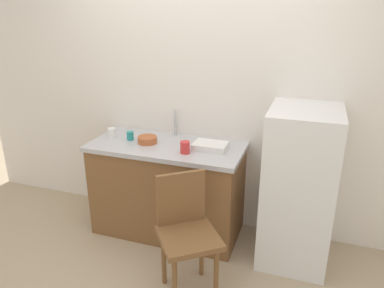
{
  "coord_description": "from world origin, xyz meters",
  "views": [
    {
      "loc": [
        1.0,
        -2.11,
        1.99
      ],
      "look_at": [
        0.06,
        0.6,
        0.91
      ],
      "focal_mm": 34.43,
      "sensor_mm": 36.0,
      "label": 1
    }
  ],
  "objects": [
    {
      "name": "countertop",
      "position": [
        -0.19,
        0.65,
        0.84
      ],
      "size": [
        1.34,
        0.64,
        0.04
      ],
      "primitive_type": "cube",
      "color": "#B7B7BC",
      "rests_on": "cabinet_base"
    },
    {
      "name": "cabinet_base",
      "position": [
        -0.19,
        0.65,
        0.41
      ],
      "size": [
        1.3,
        0.6,
        0.82
      ],
      "primitive_type": "cube",
      "color": "brown",
      "rests_on": "ground_plane"
    },
    {
      "name": "faucet",
      "position": [
        -0.2,
        0.9,
        0.98
      ],
      "size": [
        0.02,
        0.02,
        0.24
      ],
      "primitive_type": "cylinder",
      "color": "#B7B7BC",
      "rests_on": "countertop"
    },
    {
      "name": "cup_red",
      "position": [
        0.03,
        0.51,
        0.91
      ],
      "size": [
        0.08,
        0.08,
        0.1
      ],
      "primitive_type": "cylinder",
      "color": "red",
      "rests_on": "countertop"
    },
    {
      "name": "refrigerator",
      "position": [
        0.95,
        0.64,
        0.64
      ],
      "size": [
        0.53,
        0.63,
        1.28
      ],
      "primitive_type": "cube",
      "color": "white",
      "rests_on": "ground_plane"
    },
    {
      "name": "cup_white",
      "position": [
        -0.74,
        0.66,
        0.9
      ],
      "size": [
        0.07,
        0.07,
        0.08
      ],
      "primitive_type": "cylinder",
      "color": "white",
      "rests_on": "countertop"
    },
    {
      "name": "back_wall",
      "position": [
        0.0,
        1.0,
        1.23
      ],
      "size": [
        4.8,
        0.1,
        2.45
      ],
      "primitive_type": "cube",
      "color": "white",
      "rests_on": "ground_plane"
    },
    {
      "name": "chair",
      "position": [
        0.23,
        -0.02,
        0.5
      ],
      "size": [
        0.56,
        0.56,
        0.89
      ],
      "rotation": [
        0.0,
        0.0,
        0.65
      ],
      "color": "brown",
      "rests_on": "ground_plane"
    },
    {
      "name": "cup_teal",
      "position": [
        -0.54,
        0.65,
        0.9
      ],
      "size": [
        0.06,
        0.06,
        0.08
      ],
      "primitive_type": "cylinder",
      "color": "teal",
      "rests_on": "countertop"
    },
    {
      "name": "ground_plane",
      "position": [
        0.0,
        0.0,
        0.0
      ],
      "size": [
        8.0,
        8.0,
        0.0
      ],
      "primitive_type": "plane",
      "color": "tan"
    },
    {
      "name": "terracotta_bowl",
      "position": [
        -0.36,
        0.63,
        0.89
      ],
      "size": [
        0.17,
        0.17,
        0.06
      ],
      "primitive_type": "cylinder",
      "color": "#B25B33",
      "rests_on": "countertop"
    },
    {
      "name": "dish_tray",
      "position": [
        0.2,
        0.67,
        0.89
      ],
      "size": [
        0.28,
        0.2,
        0.05
      ],
      "primitive_type": "cube",
      "color": "white",
      "rests_on": "countertop"
    }
  ]
}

